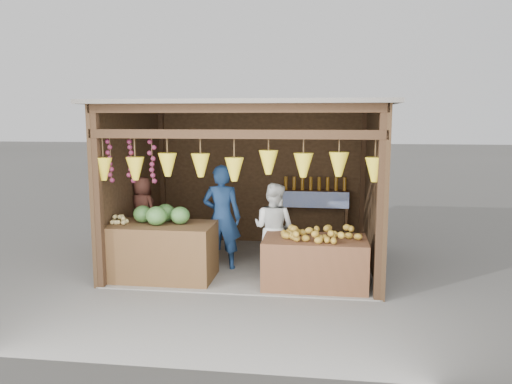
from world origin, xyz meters
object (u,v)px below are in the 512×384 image
vendor_seated (143,210)px  woman_standing (274,228)px  counter_right (315,263)px  man_standing (222,217)px  counter_left (162,252)px

vendor_seated → woman_standing: bearing=-165.1°
counter_right → vendor_seated: 3.12m
man_standing → vendor_seated: (-1.43, 0.31, 0.03)m
woman_standing → man_standing: bearing=19.0°
woman_standing → vendor_seated: bearing=13.3°
woman_standing → counter_right: bearing=158.8°
counter_left → vendor_seated: size_ratio=1.38×
counter_left → counter_right: size_ratio=1.06×
counter_right → man_standing: man_standing is taller
counter_left → man_standing: size_ratio=0.92×
vendor_seated → man_standing: bearing=-168.4°
counter_left → counter_right: (2.28, -0.05, -0.07)m
man_standing → woman_standing: (0.84, -0.05, -0.14)m
counter_right → woman_standing: size_ratio=1.04×
counter_left → woman_standing: size_ratio=1.10×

